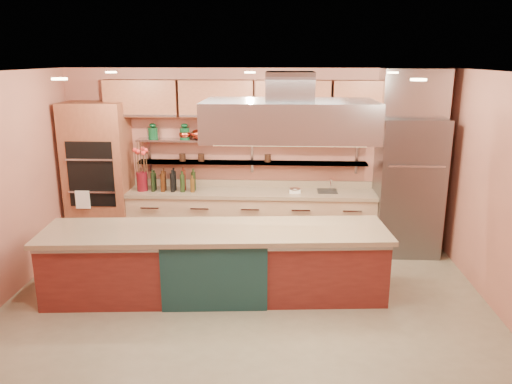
# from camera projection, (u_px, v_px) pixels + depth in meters

# --- Properties ---
(floor) EXTENTS (6.00, 5.00, 0.02)m
(floor) POSITION_uv_depth(u_px,v_px,m) (244.00, 316.00, 5.92)
(floor) COLOR gray
(floor) RESTS_ON ground
(ceiling) EXTENTS (6.00, 5.00, 0.02)m
(ceiling) POSITION_uv_depth(u_px,v_px,m) (243.00, 73.00, 5.19)
(ceiling) COLOR black
(ceiling) RESTS_ON wall_back
(wall_back) EXTENTS (6.00, 0.04, 2.80)m
(wall_back) POSITION_uv_depth(u_px,v_px,m) (255.00, 158.00, 7.96)
(wall_back) COLOR #BC6F58
(wall_back) RESTS_ON floor
(wall_front) EXTENTS (6.00, 0.04, 2.80)m
(wall_front) POSITION_uv_depth(u_px,v_px,m) (214.00, 313.00, 3.14)
(wall_front) COLOR #BC6F58
(wall_front) RESTS_ON floor
(oven_stack) EXTENTS (0.95, 0.64, 2.30)m
(oven_stack) POSITION_uv_depth(u_px,v_px,m) (99.00, 176.00, 7.84)
(oven_stack) COLOR #975337
(oven_stack) RESTS_ON floor
(refrigerator) EXTENTS (0.95, 0.72, 2.10)m
(refrigerator) POSITION_uv_depth(u_px,v_px,m) (408.00, 187.00, 7.59)
(refrigerator) COLOR slate
(refrigerator) RESTS_ON floor
(back_counter) EXTENTS (3.84, 0.64, 0.93)m
(back_counter) POSITION_uv_depth(u_px,v_px,m) (251.00, 219.00, 7.92)
(back_counter) COLOR tan
(back_counter) RESTS_ON floor
(wall_shelf_lower) EXTENTS (3.60, 0.26, 0.03)m
(wall_shelf_lower) POSITION_uv_depth(u_px,v_px,m) (252.00, 163.00, 7.85)
(wall_shelf_lower) COLOR #A4A6AB
(wall_shelf_lower) RESTS_ON wall_back
(wall_shelf_upper) EXTENTS (3.60, 0.26, 0.03)m
(wall_shelf_upper) POSITION_uv_depth(u_px,v_px,m) (252.00, 141.00, 7.76)
(wall_shelf_upper) COLOR #A4A6AB
(wall_shelf_upper) RESTS_ON wall_back
(upper_cabinets) EXTENTS (4.60, 0.36, 0.55)m
(upper_cabinets) POSITION_uv_depth(u_px,v_px,m) (255.00, 99.00, 7.54)
(upper_cabinets) COLOR #975337
(upper_cabinets) RESTS_ON wall_back
(range_hood) EXTENTS (2.00, 1.00, 0.45)m
(range_hood) POSITION_uv_depth(u_px,v_px,m) (289.00, 120.00, 5.82)
(range_hood) COLOR #A4A6AB
(range_hood) RESTS_ON ceiling
(ceiling_downlights) EXTENTS (4.00, 2.80, 0.02)m
(ceiling_downlights) POSITION_uv_depth(u_px,v_px,m) (244.00, 75.00, 5.39)
(ceiling_downlights) COLOR #FFE5A5
(ceiling_downlights) RESTS_ON ceiling
(island) EXTENTS (4.27, 1.24, 0.88)m
(island) POSITION_uv_depth(u_px,v_px,m) (216.00, 262.00, 6.34)
(island) COLOR maroon
(island) RESTS_ON floor
(flower_vase) EXTENTS (0.18, 0.18, 0.30)m
(flower_vase) POSITION_uv_depth(u_px,v_px,m) (142.00, 181.00, 7.80)
(flower_vase) COLOR #5D0E17
(flower_vase) RESTS_ON back_counter
(oil_bottle_cluster) EXTENTS (0.76, 0.29, 0.24)m
(oil_bottle_cluster) POSITION_uv_depth(u_px,v_px,m) (173.00, 184.00, 7.78)
(oil_bottle_cluster) COLOR black
(oil_bottle_cluster) RESTS_ON back_counter
(kitchen_scale) EXTENTS (0.19, 0.16, 0.10)m
(kitchen_scale) POSITION_uv_depth(u_px,v_px,m) (295.00, 190.00, 7.70)
(kitchen_scale) COLOR white
(kitchen_scale) RESTS_ON back_counter
(bar_faucet) EXTENTS (0.04, 0.04, 0.21)m
(bar_faucet) POSITION_uv_depth(u_px,v_px,m) (331.00, 185.00, 7.76)
(bar_faucet) COLOR white
(bar_faucet) RESTS_ON back_counter
(copper_kettle) EXTENTS (0.20, 0.20, 0.16)m
(copper_kettle) POSITION_uv_depth(u_px,v_px,m) (197.00, 134.00, 7.78)
(copper_kettle) COLOR #BB432B
(copper_kettle) RESTS_ON wall_shelf_upper
(green_canister) EXTENTS (0.18, 0.18, 0.16)m
(green_canister) POSITION_uv_depth(u_px,v_px,m) (209.00, 134.00, 7.77)
(green_canister) COLOR #0D3F1F
(green_canister) RESTS_ON wall_shelf_upper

